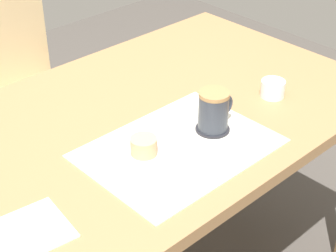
{
  "coord_description": "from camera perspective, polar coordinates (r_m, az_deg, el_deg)",
  "views": [
    {
      "loc": [
        -0.86,
        -1.01,
        1.55
      ],
      "look_at": [
        -0.04,
        -0.14,
        0.78
      ],
      "focal_mm": 60.0,
      "sensor_mm": 36.0,
      "label": 1
    }
  ],
  "objects": [
    {
      "name": "dining_table",
      "position": [
        1.6,
        -2.32,
        -1.06
      ],
      "size": [
        1.37,
        0.83,
        0.73
      ],
      "color": "#997047",
      "rests_on": "ground_plane"
    },
    {
      "name": "wooden_chair",
      "position": [
        2.27,
        -14.84,
        3.39
      ],
      "size": [
        0.45,
        0.45,
        0.88
      ],
      "rotation": [
        0.0,
        0.0,
        3.07
      ],
      "color": "#D1B27F",
      "rests_on": "ground_plane"
    },
    {
      "name": "placemat",
      "position": [
        1.42,
        1.1,
        -2.26
      ],
      "size": [
        0.47,
        0.35,
        0.0
      ],
      "primitive_type": "cube",
      "color": "silver",
      "rests_on": "dining_table"
    },
    {
      "name": "pastry_plate",
      "position": [
        1.38,
        -2.44,
        -2.99
      ],
      "size": [
        0.14,
        0.14,
        0.01
      ],
      "primitive_type": "cylinder",
      "color": "white",
      "rests_on": "placemat"
    },
    {
      "name": "pastry",
      "position": [
        1.37,
        -2.47,
        -2.04
      ],
      "size": [
        0.07,
        0.07,
        0.04
      ],
      "primitive_type": "cylinder",
      "color": "tan",
      "rests_on": "pastry_plate"
    },
    {
      "name": "coffee_coaster",
      "position": [
        1.49,
        4.54,
        -0.3
      ],
      "size": [
        0.09,
        0.09,
        0.0
      ],
      "primitive_type": "cylinder",
      "color": "#232328",
      "rests_on": "placemat"
    },
    {
      "name": "coffee_mug",
      "position": [
        1.46,
        4.7,
        1.61
      ],
      "size": [
        0.11,
        0.08,
        0.11
      ],
      "color": "#2D333D",
      "rests_on": "coffee_coaster"
    },
    {
      "name": "teaspoon",
      "position": [
        1.36,
        6.4,
        -3.91
      ],
      "size": [
        0.13,
        0.03,
        0.01
      ],
      "primitive_type": "cylinder",
      "rotation": [
        0.0,
        1.57,
        0.15
      ],
      "color": "silver",
      "rests_on": "placemat"
    },
    {
      "name": "paper_napkin",
      "position": [
        1.22,
        -13.72,
        -10.26
      ],
      "size": [
        0.17,
        0.17,
        0.0
      ],
      "primitive_type": "cube",
      "rotation": [
        0.0,
        0.0,
        -0.13
      ],
      "color": "white",
      "rests_on": "dining_table"
    },
    {
      "name": "sugar_bowl",
      "position": [
        1.67,
        10.59,
        3.75
      ],
      "size": [
        0.07,
        0.07,
        0.05
      ],
      "primitive_type": "cylinder",
      "color": "white",
      "rests_on": "dining_table"
    }
  ]
}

